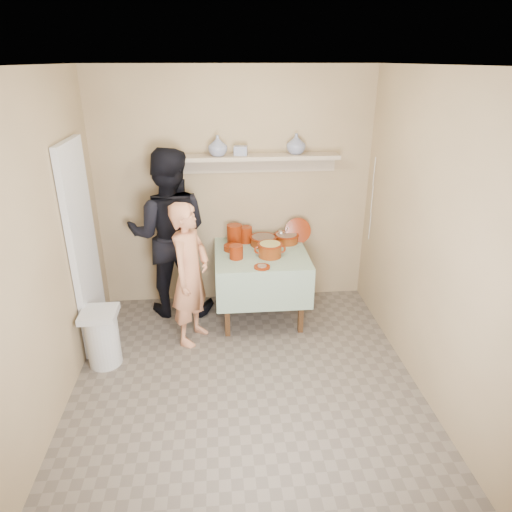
{
  "coord_description": "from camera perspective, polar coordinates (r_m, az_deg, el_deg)",
  "views": [
    {
      "loc": [
        -0.2,
        -3.13,
        2.64
      ],
      "look_at": [
        0.15,
        0.75,
        0.95
      ],
      "focal_mm": 32.0,
      "sensor_mm": 36.0,
      "label": 1
    }
  ],
  "objects": [
    {
      "name": "ladle",
      "position": [
        5.04,
        3.2,
        2.85
      ],
      "size": [
        0.08,
        0.26,
        0.19
      ],
      "color": "silver",
      "rests_on": "cazuela_meat_b"
    },
    {
      "name": "plate_stack_b",
      "position": [
        5.06,
        -1.33,
        2.69
      ],
      "size": [
        0.15,
        0.15,
        0.18
      ],
      "primitive_type": "cylinder",
      "color": "maroon",
      "rests_on": "serving_table"
    },
    {
      "name": "cazuela_meat_a",
      "position": [
        4.99,
        0.92,
        2.03
      ],
      "size": [
        0.3,
        0.3,
        0.1
      ],
      "color": "#5E2108",
      "rests_on": "serving_table"
    },
    {
      "name": "front_plate",
      "position": [
        4.45,
        0.76,
        -1.36
      ],
      "size": [
        0.16,
        0.16,
        0.03
      ],
      "color": "maroon",
      "rests_on": "serving_table"
    },
    {
      "name": "person_helper",
      "position": [
        4.97,
        -10.79,
        2.72
      ],
      "size": [
        0.92,
        0.74,
        1.84
      ],
      "primitive_type": "imported",
      "rotation": [
        0.0,
        0.0,
        -3.19
      ],
      "color": "black",
      "rests_on": "ground"
    },
    {
      "name": "serving_table",
      "position": [
        4.86,
        0.62,
        -0.82
      ],
      "size": [
        0.97,
        0.97,
        0.76
      ],
      "color": "#4C2D16",
      "rests_on": "ground"
    },
    {
      "name": "propped_lid",
      "position": [
        5.1,
        5.25,
        3.16
      ],
      "size": [
        0.3,
        0.13,
        0.28
      ],
      "primitive_type": "cylinder",
      "rotation": [
        1.26,
        0.0,
        -0.09
      ],
      "color": "maroon",
      "rests_on": "serving_table"
    },
    {
      "name": "electrical_cord",
      "position": [
        5.1,
        14.3,
        6.88
      ],
      "size": [
        0.01,
        0.05,
        0.9
      ],
      "color": "silver",
      "rests_on": "wall_shelf"
    },
    {
      "name": "cazuela_meat_b",
      "position": [
        5.06,
        3.82,
        2.32
      ],
      "size": [
        0.28,
        0.28,
        0.1
      ],
      "color": "#5E2108",
      "rests_on": "serving_table"
    },
    {
      "name": "room_shell",
      "position": [
        3.3,
        -1.44,
        5.28
      ],
      "size": [
        3.04,
        3.54,
        2.62
      ],
      "color": "tan",
      "rests_on": "ground"
    },
    {
      "name": "wall_shelf",
      "position": [
        4.9,
        -0.37,
        12.05
      ],
      "size": [
        1.8,
        0.25,
        0.21
      ],
      "color": "tan",
      "rests_on": "room_shell"
    },
    {
      "name": "person_cook",
      "position": [
        4.45,
        -8.23,
        -2.3
      ],
      "size": [
        0.54,
        0.63,
        1.45
      ],
      "primitive_type": "imported",
      "rotation": [
        0.0,
        0.0,
        1.13
      ],
      "color": "tan",
      "rests_on": "ground"
    },
    {
      "name": "vase_left",
      "position": [
        4.81,
        -4.81,
        13.58
      ],
      "size": [
        0.23,
        0.23,
        0.21
      ],
      "primitive_type": "imported",
      "rotation": [
        0.0,
        0.0,
        0.15
      ],
      "color": "navy",
      "rests_on": "wall_shelf"
    },
    {
      "name": "empty_bowl",
      "position": [
        4.87,
        -2.98,
        1.06
      ],
      "size": [
        0.18,
        0.18,
        0.05
      ],
      "primitive_type": "cylinder",
      "color": "maroon",
      "rests_on": "serving_table"
    },
    {
      "name": "trash_bin",
      "position": [
        4.49,
        -18.64,
        -9.59
      ],
      "size": [
        0.32,
        0.32,
        0.56
      ],
      "color": "silver",
      "rests_on": "ground"
    },
    {
      "name": "plate_stack_a",
      "position": [
        4.99,
        -2.71,
        2.69
      ],
      "size": [
        0.17,
        0.17,
        0.22
      ],
      "primitive_type": "cylinder",
      "color": "maroon",
      "rests_on": "serving_table"
    },
    {
      "name": "ground",
      "position": [
        4.1,
        -1.2,
        -16.64
      ],
      "size": [
        3.5,
        3.5,
        0.0
      ],
      "primitive_type": "plane",
      "color": "#695D52",
      "rests_on": "ground"
    },
    {
      "name": "bowl_stack",
      "position": [
        4.65,
        -2.49,
        0.51
      ],
      "size": [
        0.14,
        0.14,
        0.14
      ],
      "primitive_type": "cylinder",
      "color": "maroon",
      "rests_on": "serving_table"
    },
    {
      "name": "tile_panel",
      "position": [
        4.58,
        -20.75,
        0.85
      ],
      "size": [
        0.06,
        0.7,
        2.0
      ],
      "primitive_type": "cube",
      "color": "silver",
      "rests_on": "ground"
    },
    {
      "name": "vase_right",
      "position": [
        4.91,
        5.03,
        13.8
      ],
      "size": [
        0.22,
        0.22,
        0.21
      ],
      "primitive_type": "imported",
      "rotation": [
        0.0,
        0.0,
        -0.13
      ],
      "color": "navy",
      "rests_on": "wall_shelf"
    },
    {
      "name": "ceramic_box",
      "position": [
        4.83,
        -1.92,
        13.02
      ],
      "size": [
        0.15,
        0.12,
        0.1
      ],
      "primitive_type": "cube",
      "rotation": [
        0.0,
        0.0,
        -0.17
      ],
      "color": "navy",
      "rests_on": "wall_shelf"
    },
    {
      "name": "cazuela_rice",
      "position": [
        4.68,
        1.76,
        0.91
      ],
      "size": [
        0.33,
        0.25,
        0.14
      ],
      "color": "#5E2108",
      "rests_on": "serving_table"
    }
  ]
}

